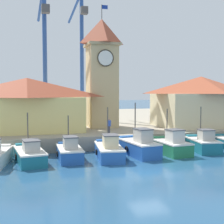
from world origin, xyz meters
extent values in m
plane|color=navy|center=(0.00, 0.00, 0.00)|extent=(300.00, 300.00, 0.00)
cube|color=#9E937F|center=(0.00, 28.43, 0.69)|extent=(120.00, 40.00, 1.37)
cube|color=silver|center=(-10.11, 7.13, 1.12)|extent=(1.53, 0.83, 0.24)
cube|color=#196B7F|center=(-7.91, 5.46, 0.46)|extent=(2.56, 5.22, 0.93)
cube|color=#196B7F|center=(-8.21, 7.69, 1.05)|extent=(1.68, 0.81, 0.24)
cube|color=silver|center=(-7.91, 5.46, 0.98)|extent=(2.63, 5.29, 0.12)
cube|color=#B2ADA3|center=(-7.79, 4.59, 1.44)|extent=(1.33, 1.64, 0.80)
cube|color=#4C4C51|center=(-7.79, 4.59, 1.88)|extent=(1.42, 1.73, 0.08)
cylinder|color=#4C4742|center=(-7.99, 6.08, 2.47)|extent=(0.10, 0.10, 2.86)
torus|color=black|center=(-8.96, 5.57, 0.46)|extent=(0.19, 0.53, 0.52)
cube|color=#2356A8|center=(-4.74, 5.51, 0.47)|extent=(1.82, 4.28, 0.95)
cube|color=#2356A8|center=(-4.71, 7.39, 1.07)|extent=(1.51, 0.62, 0.24)
cube|color=silver|center=(-4.74, 5.51, 1.00)|extent=(1.88, 4.35, 0.12)
cube|color=#B2ADA3|center=(-4.75, 4.77, 1.51)|extent=(1.08, 1.29, 0.91)
cube|color=#4C4C51|center=(-4.75, 4.77, 2.00)|extent=(1.16, 1.37, 0.08)
cylinder|color=#4C4742|center=(-4.73, 6.04, 2.33)|extent=(0.10, 0.10, 2.55)
torus|color=black|center=(-5.70, 5.74, 0.47)|extent=(0.13, 0.52, 0.52)
cube|color=#2356A8|center=(-1.47, 5.21, 0.49)|extent=(2.48, 5.26, 0.97)
cube|color=#2356A8|center=(-1.20, 7.48, 1.09)|extent=(1.67, 0.79, 0.24)
cube|color=silver|center=(-1.47, 5.21, 1.02)|extent=(2.55, 5.32, 0.12)
cube|color=beige|center=(-1.57, 4.33, 1.56)|extent=(1.31, 1.64, 0.96)
cube|color=#4C4C51|center=(-1.57, 4.33, 2.08)|extent=(1.40, 1.73, 0.08)
cylinder|color=#4C4742|center=(-1.39, 5.84, 2.67)|extent=(0.10, 0.10, 3.17)
torus|color=black|center=(-2.46, 5.58, 0.49)|extent=(0.18, 0.53, 0.52)
cube|color=#2356A8|center=(1.33, 5.65, 0.59)|extent=(2.54, 5.10, 1.18)
cube|color=#2356A8|center=(1.04, 7.82, 1.30)|extent=(1.69, 0.81, 0.24)
cube|color=silver|center=(1.33, 5.65, 1.23)|extent=(2.61, 5.17, 0.12)
cube|color=#B2ADA3|center=(1.44, 4.80, 1.83)|extent=(1.33, 1.61, 1.09)
cube|color=#4C4C51|center=(1.44, 4.80, 2.42)|extent=(1.42, 1.70, 0.08)
cylinder|color=#4C4742|center=(1.25, 6.25, 2.94)|extent=(0.10, 0.10, 3.31)
torus|color=black|center=(0.27, 5.75, 0.59)|extent=(0.19, 0.53, 0.52)
cube|color=#237A4C|center=(4.34, 5.56, 0.53)|extent=(2.44, 4.60, 1.05)
cube|color=#237A4C|center=(4.16, 7.52, 1.17)|extent=(1.78, 0.76, 0.24)
cube|color=silver|center=(4.34, 5.56, 1.10)|extent=(2.51, 4.66, 0.12)
cube|color=beige|center=(4.41, 4.79, 1.68)|extent=(1.34, 1.44, 1.04)
cube|color=#4C4C51|center=(4.41, 4.79, 2.25)|extent=(1.43, 1.52, 0.08)
cylinder|color=#4C4742|center=(4.29, 6.11, 2.59)|extent=(0.10, 0.10, 2.86)
torus|color=black|center=(3.23, 5.68, 0.53)|extent=(0.17, 0.53, 0.52)
cube|color=#196B7F|center=(7.79, 5.76, 0.52)|extent=(2.48, 4.30, 1.04)
cube|color=#196B7F|center=(8.02, 7.53, 1.16)|extent=(1.73, 0.81, 0.24)
cube|color=silver|center=(7.79, 5.76, 1.09)|extent=(2.54, 4.37, 0.12)
cube|color=#B2ADA3|center=(7.69, 5.05, 1.60)|extent=(1.32, 1.37, 0.91)
cube|color=#4C4C51|center=(7.69, 5.05, 2.10)|extent=(1.41, 1.46, 0.08)
cylinder|color=#4C4742|center=(7.85, 6.27, 2.64)|extent=(0.10, 0.10, 2.99)
torus|color=black|center=(6.76, 6.10, 0.52)|extent=(0.19, 0.53, 0.52)
cube|color=#196B7F|center=(11.12, 7.93, 1.06)|extent=(1.50, 0.69, 0.24)
torus|color=black|center=(10.06, 6.12, 0.47)|extent=(0.15, 0.53, 0.52)
cube|color=tan|center=(0.56, 15.79, 6.06)|extent=(3.22, 3.22, 9.38)
cube|color=tan|center=(0.56, 15.79, 10.90)|extent=(3.72, 3.72, 0.30)
pyramid|color=#A3472D|center=(0.56, 15.79, 12.49)|extent=(3.72, 3.72, 2.86)
cylinder|color=white|center=(0.56, 14.12, 9.27)|extent=(1.77, 0.12, 1.77)
torus|color=#332D23|center=(0.56, 14.08, 9.27)|extent=(1.89, 0.12, 1.89)
cylinder|color=#3F3F3F|center=(0.56, 15.79, 14.72)|extent=(0.08, 0.08, 1.60)
cube|color=navy|center=(0.91, 15.79, 15.27)|extent=(0.70, 0.04, 0.44)
cube|color=#E5D17A|center=(-7.95, 13.55, 3.18)|extent=(11.41, 5.09, 3.62)
pyramid|color=#A3472D|center=(-7.95, 13.55, 5.98)|extent=(11.81, 5.49, 1.98)
cube|color=beige|center=(12.27, 13.52, 3.34)|extent=(10.30, 6.87, 3.93)
pyramid|color=#B25133|center=(12.27, 13.52, 6.32)|extent=(10.70, 7.27, 2.04)
cube|color=navy|center=(0.00, 25.79, 1.97)|extent=(2.00, 2.00, 1.20)
cylinder|color=#284C93|center=(0.00, 25.79, 11.09)|extent=(0.56, 0.56, 17.04)
cylinder|color=#284C93|center=(-0.40, 29.64, 18.44)|extent=(1.17, 7.86, 3.11)
cube|color=#4C4C4C|center=(0.13, 24.48, 16.92)|extent=(1.00, 1.00, 1.00)
cube|color=navy|center=(-5.57, 21.70, 1.97)|extent=(2.00, 2.00, 1.20)
cylinder|color=#284C93|center=(-5.57, 21.70, 10.44)|extent=(0.56, 0.56, 15.74)
cylinder|color=#284C93|center=(-5.80, 25.00, 17.64)|extent=(0.82, 6.79, 3.71)
cube|color=#4C4C4C|center=(-5.48, 20.46, 15.77)|extent=(1.00, 1.00, 1.00)
cylinder|color=#33333D|center=(-0.36, 9.26, 1.80)|extent=(0.22, 0.22, 0.85)
cube|color=#2D4CA5|center=(-0.36, 9.26, 2.50)|extent=(0.34, 0.22, 0.56)
sphere|color=#9E7051|center=(-0.36, 9.26, 2.89)|extent=(0.20, 0.20, 0.20)
camera|label=1|loc=(-8.19, -19.76, 5.71)|focal=50.00mm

